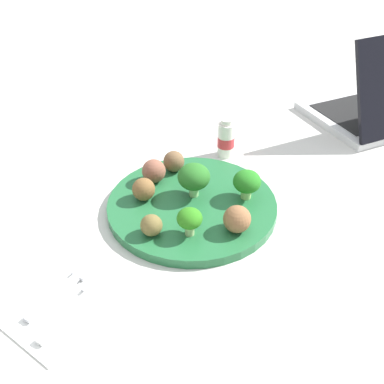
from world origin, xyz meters
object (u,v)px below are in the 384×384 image
at_px(meatball_far_rim, 154,171).
at_px(knife, 83,300).
at_px(broccoli_floret_back_right, 190,219).
at_px(broccoli_floret_front_left, 247,182).
at_px(plate, 192,206).
at_px(fork, 65,287).
at_px(meatball_mid_left, 144,189).
at_px(broccoli_floret_back_left, 194,177).
at_px(napkin, 70,299).
at_px(meatball_mid_right, 153,226).
at_px(meatball_center, 174,161).
at_px(meatball_near_rim, 237,219).
at_px(yogurt_bottle, 226,139).

bearing_deg(meatball_far_rim, knife, -159.47).
distance_m(broccoli_floret_back_right, knife, 0.19).
height_order(broccoli_floret_front_left, knife, broccoli_floret_front_left).
bearing_deg(broccoli_floret_back_right, plate, 34.45).
bearing_deg(fork, meatball_mid_left, 10.98).
xyz_separation_m(broccoli_floret_back_left, meatball_far_rim, (-0.01, 0.08, -0.02)).
xyz_separation_m(plate, meatball_far_rim, (0.01, 0.09, 0.03)).
bearing_deg(broccoli_floret_back_right, meatball_far_rim, 60.72).
distance_m(broccoli_floret_back_right, napkin, 0.20).
distance_m(broccoli_floret_back_left, knife, 0.27).
xyz_separation_m(meatball_mid_left, napkin, (-0.21, -0.06, -0.03)).
bearing_deg(meatball_mid_left, broccoli_floret_front_left, -51.76).
bearing_deg(meatball_mid_left, broccoli_floret_back_left, -46.33).
relative_size(plate, meatball_mid_right, 8.33).
distance_m(fork, knife, 0.04).
relative_size(meatball_center, meatball_near_rim, 0.89).
distance_m(plate, meatball_mid_left, 0.08).
xyz_separation_m(meatball_mid_right, yogurt_bottle, (0.28, 0.05, 0.00)).
relative_size(meatball_mid_left, yogurt_bottle, 0.49).
distance_m(plate, knife, 0.25).
bearing_deg(meatball_center, yogurt_bottle, -14.16).
relative_size(broccoli_floret_front_left, yogurt_bottle, 0.64).
height_order(meatball_far_rim, napkin, meatball_far_rim).
bearing_deg(broccoli_floret_back_left, napkin, 179.67).
xyz_separation_m(meatball_far_rim, meatball_near_rim, (-0.03, -0.19, 0.00)).
bearing_deg(broccoli_floret_front_left, broccoli_floret_back_left, 123.06).
relative_size(broccoli_floret_back_left, fork, 0.49).
height_order(broccoli_floret_back_left, knife, broccoli_floret_back_left).
xyz_separation_m(broccoli_floret_back_right, napkin, (-0.19, 0.06, -0.04)).
distance_m(meatball_far_rim, meatball_near_rim, 0.19).
bearing_deg(yogurt_bottle, meatball_far_rim, 167.66).
xyz_separation_m(plate, fork, (-0.25, 0.03, -0.00)).
height_order(meatball_near_rim, napkin, meatball_near_rim).
bearing_deg(napkin, meatball_far_rim, 16.67).
distance_m(plate, meatball_center, 0.10).
relative_size(meatball_mid_right, meatball_near_rim, 0.79).
bearing_deg(knife, meatball_mid_right, 1.73).
bearing_deg(meatball_far_rim, meatball_mid_left, -157.50).
xyz_separation_m(plate, yogurt_bottle, (0.18, 0.05, 0.03)).
bearing_deg(meatball_mid_left, knife, -159.95).
xyz_separation_m(meatball_near_rim, fork, (-0.23, 0.13, -0.03)).
distance_m(meatball_near_rim, napkin, 0.26).
bearing_deg(broccoli_floret_back_right, broccoli_floret_front_left, -7.98).
distance_m(meatball_mid_right, meatball_near_rim, 0.13).
distance_m(broccoli_floret_back_left, meatball_near_rim, 0.11).
height_order(plate, yogurt_bottle, yogurt_bottle).
bearing_deg(meatball_mid_left, napkin, -164.74).
relative_size(plate, broccoli_floret_back_left, 4.75).
relative_size(broccoli_floret_back_right, knife, 0.31).
distance_m(meatball_mid_left, meatball_near_rim, 0.17).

